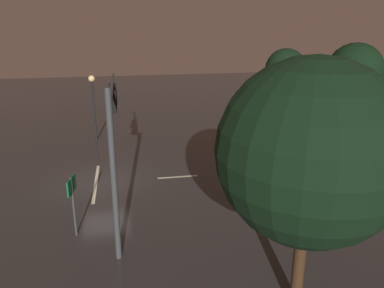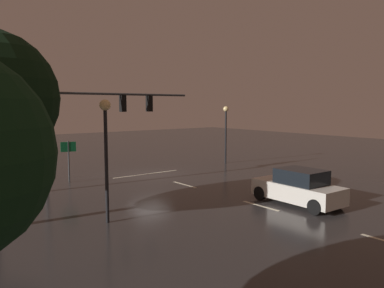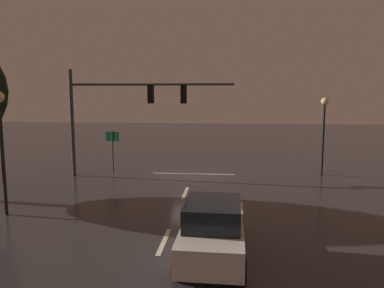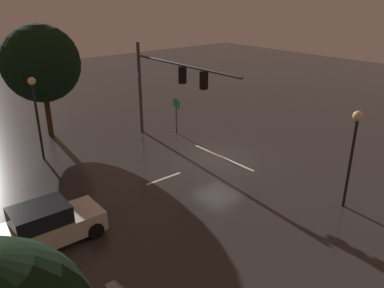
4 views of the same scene
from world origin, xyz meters
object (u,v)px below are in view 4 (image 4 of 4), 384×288
at_px(traffic_signal_assembly, 167,80).
at_px(street_lamp_left_kerb, 354,141).
at_px(car_approaching, 46,226).
at_px(street_lamp_right_kerb, 35,103).
at_px(route_sign, 176,108).
at_px(tree_right_far, 41,63).

xyz_separation_m(traffic_signal_assembly, street_lamp_left_kerb, (-11.48, -1.55, -1.00)).
height_order(car_approaching, street_lamp_right_kerb, street_lamp_right_kerb).
height_order(traffic_signal_assembly, car_approaching, traffic_signal_assembly).
xyz_separation_m(traffic_signal_assembly, route_sign, (1.34, -1.67, -2.44)).
distance_m(traffic_signal_assembly, street_lamp_right_kerb, 7.77).
height_order(route_sign, tree_right_far, tree_right_far).
bearing_deg(street_lamp_right_kerb, traffic_signal_assembly, -112.24).
bearing_deg(route_sign, tree_right_far, 52.43).
xyz_separation_m(street_lamp_right_kerb, route_sign, (-1.59, -8.83, -1.63)).
height_order(car_approaching, tree_right_far, tree_right_far).
distance_m(traffic_signal_assembly, car_approaching, 11.96).
bearing_deg(route_sign, street_lamp_right_kerb, 79.81).
xyz_separation_m(car_approaching, street_lamp_left_kerb, (-6.01, -11.61, 2.47)).
bearing_deg(tree_right_far, street_lamp_right_kerb, 153.13).
xyz_separation_m(car_approaching, street_lamp_right_kerb, (8.40, -2.90, 2.66)).
xyz_separation_m(traffic_signal_assembly, tree_right_far, (6.67, 5.26, 0.68)).
relative_size(car_approaching, street_lamp_right_kerb, 0.89).
xyz_separation_m(route_sign, tree_right_far, (5.33, 6.93, 3.12)).
relative_size(traffic_signal_assembly, tree_right_far, 1.26).
bearing_deg(tree_right_far, traffic_signal_assembly, -141.74).
relative_size(traffic_signal_assembly, route_sign, 3.74).
relative_size(street_lamp_left_kerb, route_sign, 1.82).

